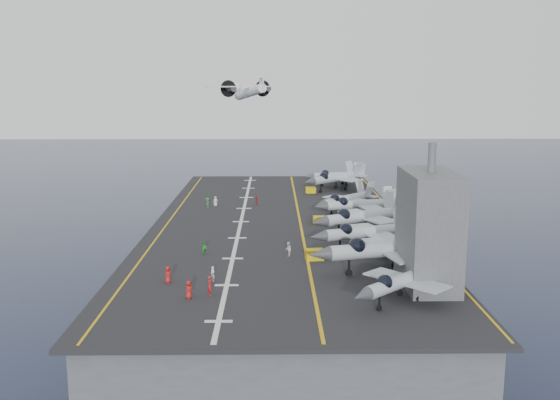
{
  "coord_description": "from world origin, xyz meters",
  "views": [
    {
      "loc": [
        -1.13,
        -92.56,
        31.53
      ],
      "look_at": [
        0.0,
        4.0,
        13.0
      ],
      "focal_mm": 40.0,
      "sensor_mm": 36.0,
      "label": 1
    }
  ],
  "objects_px": {
    "transport_plane": "(250,92)",
    "island_superstructure": "(429,215)",
    "tow_cart_a": "(315,255)",
    "fighter_jet_0": "(402,279)"
  },
  "relations": [
    {
      "from": "tow_cart_a",
      "to": "fighter_jet_0",
      "type": "bearing_deg",
      "value": -62.5
    },
    {
      "from": "fighter_jet_0",
      "to": "transport_plane",
      "type": "distance_m",
      "value": 93.24
    },
    {
      "from": "transport_plane",
      "to": "island_superstructure",
      "type": "bearing_deg",
      "value": -75.85
    },
    {
      "from": "fighter_jet_0",
      "to": "transport_plane",
      "type": "xyz_separation_m",
      "value": [
        -17.82,
        90.05,
        16.29
      ]
    },
    {
      "from": "island_superstructure",
      "to": "transport_plane",
      "type": "relative_size",
      "value": 0.58
    },
    {
      "from": "tow_cart_a",
      "to": "transport_plane",
      "type": "height_order",
      "value": "transport_plane"
    },
    {
      "from": "island_superstructure",
      "to": "fighter_jet_0",
      "type": "height_order",
      "value": "island_superstructure"
    },
    {
      "from": "island_superstructure",
      "to": "tow_cart_a",
      "type": "xyz_separation_m",
      "value": [
        -11.15,
        9.46,
        -6.86
      ]
    },
    {
      "from": "fighter_jet_0",
      "to": "transport_plane",
      "type": "relative_size",
      "value": 0.58
    },
    {
      "from": "fighter_jet_0",
      "to": "tow_cart_a",
      "type": "xyz_separation_m",
      "value": [
        -7.52,
        14.44,
        -1.58
      ]
    }
  ]
}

